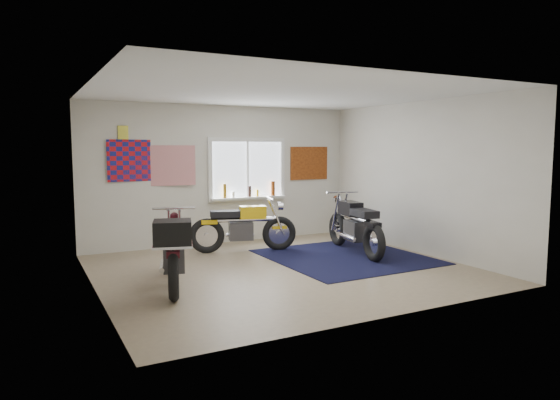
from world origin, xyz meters
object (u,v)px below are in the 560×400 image
yellow_triumph (243,228)px  maroon_tourer (174,250)px  black_chrome_bike (355,227)px  navy_rug (346,257)px

yellow_triumph → maroon_tourer: size_ratio=0.95×
black_chrome_bike → navy_rug: bearing=132.6°
maroon_tourer → black_chrome_bike: bearing=-61.2°
maroon_tourer → navy_rug: bearing=-63.7°
navy_rug → yellow_triumph: 1.92m
navy_rug → yellow_triumph: yellow_triumph is taller
yellow_triumph → maroon_tourer: 2.54m
yellow_triumph → black_chrome_bike: (1.72, -1.04, 0.04)m
navy_rug → black_chrome_bike: bearing=32.8°
black_chrome_bike → maroon_tourer: (-3.50, -0.77, 0.06)m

